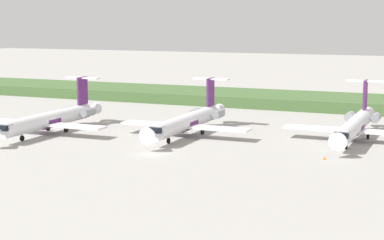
# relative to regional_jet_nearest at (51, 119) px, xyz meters

# --- Properties ---
(ground_plane) EXTENTS (500.00, 500.00, 0.00)m
(ground_plane) POSITION_rel_regional_jet_nearest_xyz_m (24.43, 21.55, -2.54)
(ground_plane) COLOR #9E9B96
(grass_berm) EXTENTS (320.00, 20.00, 2.48)m
(grass_berm) POSITION_rel_regional_jet_nearest_xyz_m (24.43, 52.36, -1.29)
(grass_berm) COLOR #426033
(grass_berm) RESTS_ON ground
(regional_jet_nearest) EXTENTS (22.81, 31.00, 9.00)m
(regional_jet_nearest) POSITION_rel_regional_jet_nearest_xyz_m (0.00, 0.00, 0.00)
(regional_jet_nearest) COLOR white
(regional_jet_nearest) RESTS_ON ground
(regional_jet_second) EXTENTS (22.81, 31.00, 9.00)m
(regional_jet_second) POSITION_rel_regional_jet_nearest_xyz_m (22.98, 7.38, 0.00)
(regional_jet_second) COLOR white
(regional_jet_second) RESTS_ON ground
(regional_jet_third) EXTENTS (22.81, 31.00, 9.00)m
(regional_jet_third) POSITION_rel_regional_jet_nearest_xyz_m (49.99, 13.97, 0.00)
(regional_jet_third) COLOR white
(regional_jet_third) RESTS_ON ground
(safety_cone_front_marker) EXTENTS (0.44, 0.44, 0.55)m
(safety_cone_front_marker) POSITION_rel_regional_jet_nearest_xyz_m (48.42, -2.99, -2.26)
(safety_cone_front_marker) COLOR orange
(safety_cone_front_marker) RESTS_ON ground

